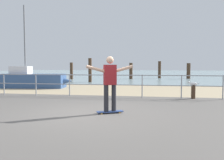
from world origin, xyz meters
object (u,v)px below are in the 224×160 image
object	(u,v)px
sailboat	(33,80)
skateboard	(110,112)
skateboarder	(110,80)
bollard_short	(193,92)
seagull	(193,84)

from	to	relation	value
sailboat	skateboard	bearing A→B (deg)	-48.24
sailboat	skateboard	size ratio (longest dim) A/B	6.55
sailboat	skateboarder	distance (m)	9.51
skateboarder	bollard_short	distance (m)	4.78
sailboat	skateboard	distance (m)	9.51
sailboat	seagull	bearing A→B (deg)	-20.34
sailboat	skateboarder	world-z (taller)	sailboat
skateboarder	skateboard	bearing A→B (deg)	3.58
bollard_short	seagull	distance (m)	0.37
skateboarder	seagull	size ratio (longest dim) A/B	3.38
sailboat	bollard_short	size ratio (longest dim) A/B	8.86
sailboat	seagull	xyz separation A→B (m)	(9.34, -3.46, 0.15)
sailboat	seagull	size ratio (longest dim) A/B	10.83
skateboard	skateboarder	xyz separation A→B (m)	(-0.00, -0.00, 0.95)
seagull	skateboarder	bearing A→B (deg)	-129.81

